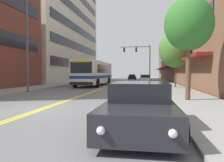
{
  "coord_description": "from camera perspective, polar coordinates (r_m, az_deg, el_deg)",
  "views": [
    {
      "loc": [
        4.49,
        -9.05,
        1.55
      ],
      "look_at": [
        -1.15,
        26.81,
        0.31
      ],
      "focal_mm": 35.0,
      "sensor_mm": 36.0,
      "label": 1
    }
  ],
  "objects": [
    {
      "name": "street_tree_right_near",
      "position": [
        12.71,
        19.39,
        13.74
      ],
      "size": [
        2.58,
        2.58,
        5.49
      ],
      "color": "brown",
      "rests_on": "sidewalk_right"
    },
    {
      "name": "car_white_parked_right_mid",
      "position": [
        39.32,
        8.7,
        0.58
      ],
      "size": [
        2.2,
        4.43,
        1.36
      ],
      "color": "white",
      "rests_on": "ground_plane"
    },
    {
      "name": "centre_line",
      "position": [
        46.29,
        3.37,
        0.03
      ],
      "size": [
        0.34,
        106.0,
        0.01
      ],
      "color": "yellow",
      "rests_on": "ground_plane"
    },
    {
      "name": "car_beige_parked_right_far",
      "position": [
        48.22,
        8.76,
        0.82
      ],
      "size": [
        1.99,
        4.21,
        1.32
      ],
      "color": "#BCAD89",
      "rests_on": "ground_plane"
    },
    {
      "name": "car_charcoal_parked_right_foreground",
      "position": [
        6.28,
        7.29,
        -6.75
      ],
      "size": [
        2.07,
        4.78,
        1.3
      ],
      "color": "#232328",
      "rests_on": "ground_plane"
    },
    {
      "name": "car_black_moving_lead",
      "position": [
        58.13,
        5.31,
        1.04
      ],
      "size": [
        2.06,
        4.46,
        1.34
      ],
      "color": "black",
      "rests_on": "ground_plane"
    },
    {
      "name": "city_bus",
      "position": [
        28.51,
        -4.52,
        2.31
      ],
      "size": [
        2.91,
        11.9,
        3.05
      ],
      "color": "silver",
      "rests_on": "ground_plane"
    },
    {
      "name": "street_lamp_left_near",
      "position": [
        19.66,
        -20.54,
        11.48
      ],
      "size": [
        2.22,
        0.28,
        8.2
      ],
      "color": "#47474C",
      "rests_on": "ground_plane"
    },
    {
      "name": "sidewalk_right",
      "position": [
        46.15,
        12.16,
        0.06
      ],
      "size": [
        3.16,
        106.0,
        0.13
      ],
      "color": "gray",
      "rests_on": "ground_plane"
    },
    {
      "name": "office_tower_left",
      "position": [
        48.96,
        -15.6,
        18.34
      ],
      "size": [
        12.08,
        29.81,
        30.85
      ],
      "color": "beige",
      "rests_on": "ground_plane"
    },
    {
      "name": "traffic_signal_mast",
      "position": [
        45.19,
        7.33,
        6.62
      ],
      "size": [
        6.25,
        0.38,
        7.39
      ],
      "color": "#47474C",
      "rests_on": "ground_plane"
    },
    {
      "name": "car_silver_parked_left_mid",
      "position": [
        43.87,
        -2.55,
        0.75
      ],
      "size": [
        1.99,
        4.33,
        1.35
      ],
      "color": "#B7B7BC",
      "rests_on": "ground_plane"
    },
    {
      "name": "street_tree_right_mid",
      "position": [
        23.84,
        16.3,
        7.95
      ],
      "size": [
        3.48,
        3.48,
        5.87
      ],
      "color": "brown",
      "rests_on": "sidewalk_right"
    },
    {
      "name": "sidewalk_left",
      "position": [
        47.5,
        -5.15,
        0.15
      ],
      "size": [
        3.16,
        106.0,
        0.13
      ],
      "color": "gray",
      "rests_on": "ground_plane"
    },
    {
      "name": "storefront_row_right",
      "position": [
        46.91,
        19.33,
        5.62
      ],
      "size": [
        9.1,
        68.0,
        9.3
      ],
      "color": "brown",
      "rests_on": "ground_plane"
    },
    {
      "name": "ground_plane",
      "position": [
        46.29,
        3.37,
        0.03
      ],
      "size": [
        240.0,
        240.0,
        0.0
      ],
      "primitive_type": "plane",
      "color": "slate"
    }
  ]
}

